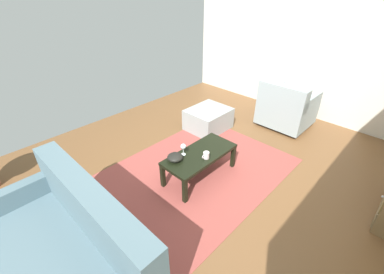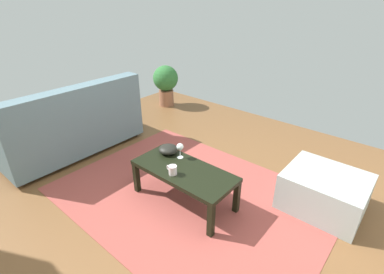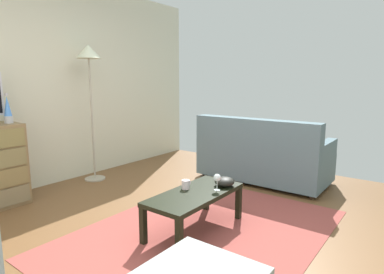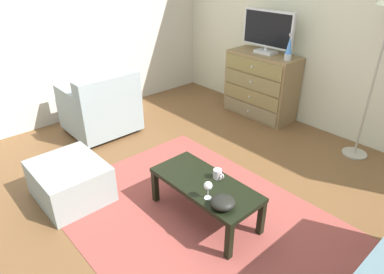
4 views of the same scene
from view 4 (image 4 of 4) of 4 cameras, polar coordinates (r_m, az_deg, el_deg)
ground_plane at (r=3.33m, az=1.05°, el=-10.88°), size 5.76×5.11×0.05m
wall_accent_rear at (r=4.55m, az=24.17°, el=16.93°), size 5.76×0.12×2.72m
wall_plain_left at (r=4.90m, az=-21.47°, el=18.08°), size 0.12×5.11×2.72m
area_rug at (r=3.09m, az=0.86°, el=-13.77°), size 2.60×1.90×0.01m
dresser at (r=4.93m, az=11.60°, el=8.54°), size 0.99×0.49×0.91m
tv at (r=4.76m, az=12.69°, el=17.14°), size 0.77×0.18×0.56m
lava_lamp at (r=4.52m, az=16.10°, el=14.20°), size 0.09×0.09×0.33m
coffee_table at (r=2.94m, az=2.25°, el=-8.45°), size 1.00×0.45×0.37m
wine_glass at (r=2.67m, az=2.73°, el=-8.35°), size 0.07×0.07×0.16m
mug at (r=2.94m, az=4.39°, el=-6.26°), size 0.11×0.08×0.08m
bowl_decorative at (r=2.64m, az=5.27°, el=-10.96°), size 0.19×0.19×0.09m
armchair at (r=4.52m, az=-15.13°, el=4.83°), size 0.80×0.81×0.83m
ottoman at (r=3.44m, az=-19.94°, el=-7.03°), size 0.70×0.60×0.37m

